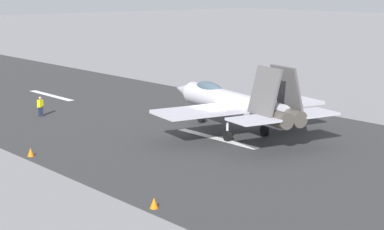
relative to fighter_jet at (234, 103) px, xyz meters
The scene contains 6 objects.
ground_plane 3.03m from the fighter_jet, 89.19° to the left, with size 400.00×400.00×0.00m, color gray.
runway_strip 3.03m from the fighter_jet, 89.73° to the left, with size 240.00×26.00×0.02m.
fighter_jet is the anchor object (origin of this frame).
crew_person 17.08m from the fighter_jet, 26.85° to the left, with size 0.39×0.67×1.69m.
marker_cone_near 17.24m from the fighter_jet, 123.01° to the left, with size 0.44×0.44×0.55m, color orange.
marker_cone_mid 14.98m from the fighter_jet, 75.40° to the left, with size 0.44×0.44×0.55m, color orange.
Camera 1 is at (-33.87, 30.78, 10.72)m, focal length 61.31 mm.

